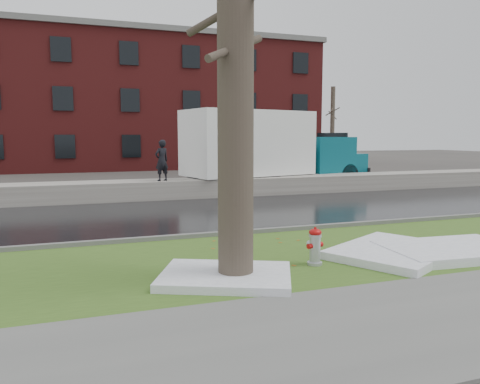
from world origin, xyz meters
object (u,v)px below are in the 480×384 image
object	(u,v)px
tree	(236,53)
box_truck	(269,149)
worker	(162,160)
fire_hydrant	(315,245)

from	to	relation	value
tree	box_truck	distance (m)	13.91
worker	box_truck	bearing A→B (deg)	172.28
tree	worker	world-z (taller)	tree
worker	tree	bearing A→B (deg)	61.90
fire_hydrant	box_truck	size ratio (longest dim) A/B	0.07
tree	box_truck	world-z (taller)	tree
tree	box_truck	size ratio (longest dim) A/B	0.69
worker	fire_hydrant	bearing A→B (deg)	71.22
box_truck	worker	bearing A→B (deg)	-176.61
tree	box_truck	bearing A→B (deg)	64.71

